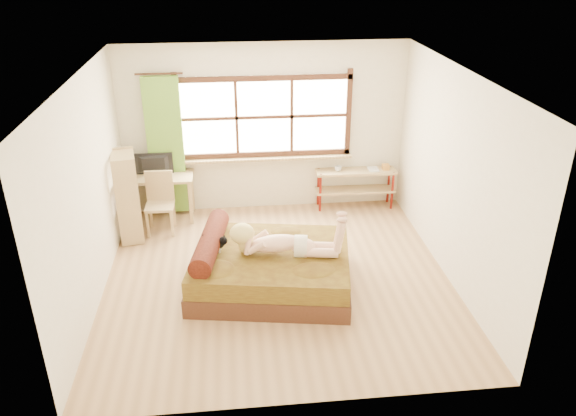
{
  "coord_description": "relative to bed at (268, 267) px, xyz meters",
  "views": [
    {
      "loc": [
        -0.54,
        -6.3,
        4.08
      ],
      "look_at": [
        0.16,
        0.2,
        0.93
      ],
      "focal_mm": 35.0,
      "sensor_mm": 36.0,
      "label": 1
    }
  ],
  "objects": [
    {
      "name": "floor",
      "position": [
        0.14,
        0.15,
        -0.27
      ],
      "size": [
        4.5,
        4.5,
        0.0
      ],
      "primitive_type": "plane",
      "color": "#9E754C",
      "rests_on": "ground"
    },
    {
      "name": "desk",
      "position": [
        -1.61,
        2.1,
        0.38
      ],
      "size": [
        1.19,
        0.56,
        0.74
      ],
      "rotation": [
        0.0,
        0.0,
        -0.01
      ],
      "color": "tan",
      "rests_on": "floor"
    },
    {
      "name": "bookshelf",
      "position": [
        -1.94,
        1.52,
        0.41
      ],
      "size": [
        0.42,
        0.63,
        1.33
      ],
      "rotation": [
        0.0,
        0.0,
        0.18
      ],
      "color": "tan",
      "rests_on": "floor"
    },
    {
      "name": "curtain",
      "position": [
        -1.41,
        2.28,
        0.88
      ],
      "size": [
        0.55,
        0.1,
        2.2
      ],
      "primitive_type": "cube",
      "color": "#497C21",
      "rests_on": "wall_back"
    },
    {
      "name": "bed",
      "position": [
        0.0,
        0.0,
        0.0
      ],
      "size": [
        2.22,
        1.9,
        0.75
      ],
      "rotation": [
        0.0,
        0.0,
        -0.17
      ],
      "color": "black",
      "rests_on": "floor"
    },
    {
      "name": "book",
      "position": [
        1.82,
        2.22,
        0.39
      ],
      "size": [
        0.17,
        0.23,
        0.02
      ],
      "primitive_type": "imported",
      "rotation": [
        0.0,
        0.0,
        -0.03
      ],
      "color": "gray",
      "rests_on": "pipe_shelf"
    },
    {
      "name": "wall_left",
      "position": [
        -2.11,
        0.15,
        1.08
      ],
      "size": [
        0.0,
        4.5,
        4.5
      ],
      "primitive_type": "plane",
      "rotation": [
        1.57,
        0.0,
        1.57
      ],
      "color": "silver",
      "rests_on": "floor"
    },
    {
      "name": "wall_right",
      "position": [
        2.39,
        0.15,
        1.08
      ],
      "size": [
        0.0,
        4.5,
        4.5
      ],
      "primitive_type": "plane",
      "rotation": [
        1.57,
        0.0,
        -1.57
      ],
      "color": "silver",
      "rests_on": "floor"
    },
    {
      "name": "ceiling",
      "position": [
        0.14,
        0.15,
        2.43
      ],
      "size": [
        4.5,
        4.5,
        0.0
      ],
      "primitive_type": "plane",
      "rotation": [
        3.14,
        0.0,
        0.0
      ],
      "color": "white",
      "rests_on": "wall_back"
    },
    {
      "name": "chair",
      "position": [
        -1.51,
        1.74,
        0.25
      ],
      "size": [
        0.42,
        0.42,
        0.93
      ],
      "rotation": [
        0.0,
        0.0,
        -0.01
      ],
      "color": "tan",
      "rests_on": "floor"
    },
    {
      "name": "kitten",
      "position": [
        -0.67,
        0.09,
        0.35
      ],
      "size": [
        0.31,
        0.17,
        0.24
      ],
      "primitive_type": null,
      "rotation": [
        0.0,
        0.0,
        -0.17
      ],
      "color": "black",
      "rests_on": "bed"
    },
    {
      "name": "wall_back",
      "position": [
        0.14,
        2.4,
        1.08
      ],
      "size": [
        4.5,
        0.0,
        4.5
      ],
      "primitive_type": "plane",
      "rotation": [
        1.57,
        0.0,
        0.0
      ],
      "color": "silver",
      "rests_on": "floor"
    },
    {
      "name": "cup",
      "position": [
        1.32,
        2.22,
        0.43
      ],
      "size": [
        0.11,
        0.11,
        0.09
      ],
      "primitive_type": "imported",
      "rotation": [
        0.0,
        0.0,
        -0.03
      ],
      "color": "gray",
      "rests_on": "pipe_shelf"
    },
    {
      "name": "window",
      "position": [
        0.14,
        2.37,
        1.24
      ],
      "size": [
        2.8,
        0.16,
        1.46
      ],
      "color": "#FFEDBF",
      "rests_on": "wall_back"
    },
    {
      "name": "woman",
      "position": [
        0.2,
        -0.06,
        0.53
      ],
      "size": [
        1.44,
        0.62,
        0.6
      ],
      "primitive_type": null,
      "rotation": [
        0.0,
        0.0,
        -0.17
      ],
      "color": "beige",
      "rests_on": "bed"
    },
    {
      "name": "monitor",
      "position": [
        -1.61,
        2.15,
        0.64
      ],
      "size": [
        0.59,
        0.08,
        0.34
      ],
      "primitive_type": "imported",
      "rotation": [
        0.0,
        0.0,
        3.13
      ],
      "color": "black",
      "rests_on": "desk"
    },
    {
      "name": "wall_front",
      "position": [
        0.14,
        -2.1,
        1.08
      ],
      "size": [
        4.5,
        0.0,
        4.5
      ],
      "primitive_type": "plane",
      "rotation": [
        -1.57,
        0.0,
        0.0
      ],
      "color": "silver",
      "rests_on": "floor"
    },
    {
      "name": "pipe_shelf",
      "position": [
        1.64,
        2.22,
        0.21
      ],
      "size": [
        1.31,
        0.36,
        0.74
      ],
      "rotation": [
        0.0,
        0.0,
        -0.03
      ],
      "color": "tan",
      "rests_on": "floor"
    }
  ]
}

